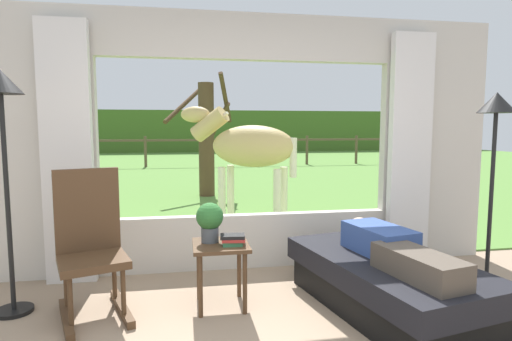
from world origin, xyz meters
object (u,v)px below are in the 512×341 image
object	(u,v)px
floor_lamp_left	(2,118)
floor_lamp_right	(495,131)
recliner_sofa	(386,283)
side_table	(221,255)
pasture_tree	(206,136)
rocking_chair	(90,244)
potted_plant	(210,220)
reclining_person	(391,247)
book_stack	(233,240)
horse	(247,147)

from	to	relation	value
floor_lamp_left	floor_lamp_right	bearing A→B (deg)	-1.73
recliner_sofa	side_table	world-z (taller)	side_table
floor_lamp_left	pasture_tree	xyz separation A→B (m)	(1.79, 5.27, -0.25)
rocking_chair	potted_plant	bearing A→B (deg)	-19.29
side_table	floor_lamp_left	distance (m)	1.94
recliner_sofa	floor_lamp_left	world-z (taller)	floor_lamp_left
reclining_person	pasture_tree	world-z (taller)	pasture_tree
recliner_sofa	potted_plant	world-z (taller)	potted_plant
potted_plant	book_stack	size ratio (longest dim) A/B	1.53
rocking_chair	book_stack	distance (m)	1.10
potted_plant	horse	bearing A→B (deg)	75.00
potted_plant	horse	world-z (taller)	horse
potted_plant	floor_lamp_left	xyz separation A→B (m)	(-1.52, 0.10, 0.81)
floor_lamp_right	rocking_chair	bearing A→B (deg)	179.55
horse	pasture_tree	world-z (taller)	pasture_tree
floor_lamp_right	horse	distance (m)	3.23
recliner_sofa	potted_plant	distance (m)	1.49
reclining_person	potted_plant	size ratio (longest dim) A/B	4.47
recliner_sofa	side_table	bearing A→B (deg)	155.43
floor_lamp_left	potted_plant	bearing A→B (deg)	-3.75
floor_lamp_left	floor_lamp_right	xyz separation A→B (m)	(4.04, -0.12, -0.10)
side_table	pasture_tree	xyz separation A→B (m)	(0.19, 5.43, 0.83)
potted_plant	book_stack	distance (m)	0.25
potted_plant	book_stack	bearing A→B (deg)	-34.84
floor_lamp_left	recliner_sofa	bearing A→B (deg)	-8.80
rocking_chair	book_stack	size ratio (longest dim) A/B	5.36
floor_lamp_left	floor_lamp_right	distance (m)	4.04
recliner_sofa	reclining_person	size ratio (longest dim) A/B	1.29
rocking_chair	book_stack	xyz separation A→B (m)	(1.09, -0.12, 0.02)
side_table	reclining_person	bearing A→B (deg)	-14.70
book_stack	horse	world-z (taller)	horse
potted_plant	horse	distance (m)	2.77
side_table	pasture_tree	size ratio (longest dim) A/B	0.21
floor_lamp_left	horse	size ratio (longest dim) A/B	1.08
floor_lamp_right	pasture_tree	distance (m)	5.84
rocking_chair	pasture_tree	distance (m)	5.54
reclining_person	side_table	bearing A→B (deg)	153.35
potted_plant	floor_lamp_right	size ratio (longest dim) A/B	0.18
rocking_chair	pasture_tree	size ratio (longest dim) A/B	0.45
reclining_person	floor_lamp_right	bearing A→B (deg)	5.98
reclining_person	floor_lamp_left	size ratio (longest dim) A/B	0.77
side_table	floor_lamp_right	xyz separation A→B (m)	(2.44, 0.04, 0.98)
book_stack	floor_lamp_right	world-z (taller)	floor_lamp_right
book_stack	pasture_tree	xyz separation A→B (m)	(0.10, 5.49, 0.69)
side_table	recliner_sofa	bearing A→B (deg)	-12.62
potted_plant	side_table	bearing A→B (deg)	-36.87
side_table	rocking_chair	bearing A→B (deg)	176.27
horse	floor_lamp_left	bearing A→B (deg)	168.60
floor_lamp_right	potted_plant	bearing A→B (deg)	179.49
recliner_sofa	horse	xyz separation A→B (m)	(-0.65, 2.99, 0.94)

